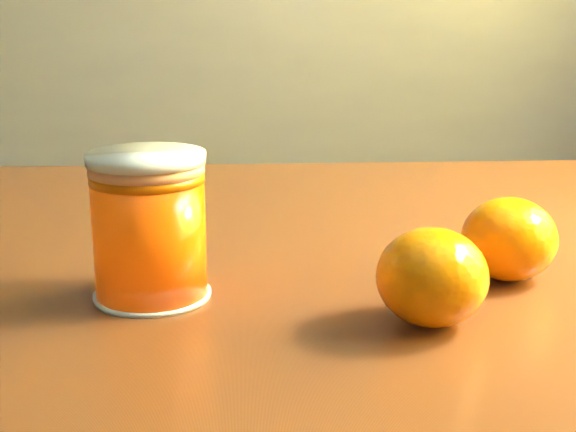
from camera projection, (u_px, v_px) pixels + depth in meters
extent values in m
cube|color=brown|center=(393.00, 287.00, 0.56)|extent=(1.03, 0.79, 0.04)
cylinder|color=#F34A04|center=(150.00, 236.00, 0.48)|extent=(0.07, 0.07, 0.08)
cylinder|color=#F19862|center=(147.00, 168.00, 0.47)|extent=(0.07, 0.07, 0.01)
cylinder|color=silver|center=(146.00, 159.00, 0.46)|extent=(0.07, 0.07, 0.00)
ellipsoid|color=orange|center=(432.00, 277.00, 0.44)|extent=(0.07, 0.07, 0.05)
ellipsoid|color=orange|center=(509.00, 239.00, 0.51)|extent=(0.08, 0.08, 0.05)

